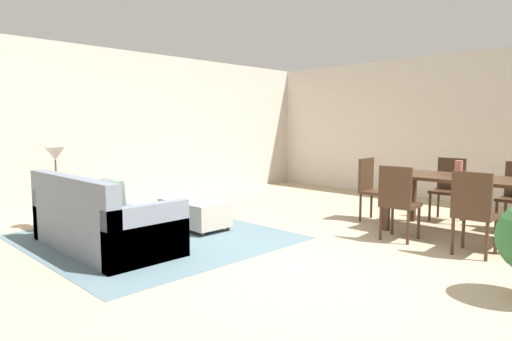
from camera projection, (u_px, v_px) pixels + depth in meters
ground_plane at (303, 269)px, 4.29m from camera, size 10.80×10.80×0.00m
wall_back at (481, 128)px, 7.69m from camera, size 9.00×0.12×2.70m
wall_left at (120, 128)px, 7.65m from camera, size 0.12×11.00×2.70m
area_rug at (154, 236)px, 5.51m from camera, size 3.00×2.80×0.01m
couch at (102, 223)px, 4.98m from camera, size 1.95×0.93×0.86m
ottoman_table at (194, 212)px, 5.95m from camera, size 0.98×0.53×0.39m
side_table at (57, 195)px, 5.86m from camera, size 0.40×0.40×0.60m
table_lamp at (55, 155)px, 5.80m from camera, size 0.26×0.26×0.53m
dining_table at (461, 184)px, 5.50m from camera, size 1.72×0.91×0.76m
dining_chair_near_left at (398, 199)px, 5.27m from camera, size 0.43×0.43×0.92m
dining_chair_near_right at (473, 209)px, 4.65m from camera, size 0.41×0.41×0.92m
dining_chair_far_left at (449, 185)px, 6.44m from camera, size 0.41×0.41×0.92m
dining_chair_head_west at (372, 186)px, 6.40m from camera, size 0.42×0.42×0.92m
vase_centerpiece at (459, 168)px, 5.55m from camera, size 0.10×0.10×0.20m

